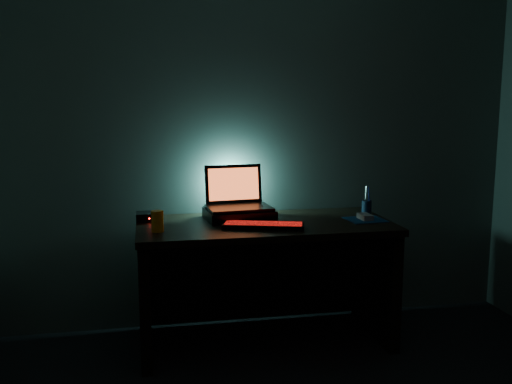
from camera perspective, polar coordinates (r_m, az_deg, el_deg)
The scene contains 10 objects.
room at distance 1.76m, azimuth 11.77°, elevation 1.81°, with size 3.50×4.00×2.50m.
desk at distance 3.50m, azimuth 0.71°, elevation -7.00°, with size 1.50×0.70×0.75m.
riser at distance 3.47m, azimuth -1.72°, elevation -2.22°, with size 0.40×0.30×0.06m, color black.
laptop at distance 3.51m, azimuth -1.94°, elevation -0.61°, with size 0.40×0.32×0.26m.
keyboard at distance 3.24m, azimuth 0.75°, elevation -3.36°, with size 0.48×0.27×0.03m.
mousepad at distance 3.51m, azimuth 10.86°, elevation -2.73°, with size 0.22×0.20×0.00m, color navy.
mouse at distance 3.51m, azimuth 10.87°, elevation -2.44°, with size 0.06×0.11×0.03m, color gray.
pen_cup at distance 3.67m, azimuth 10.99°, elevation -1.52°, with size 0.06×0.06×0.09m, color black.
juice_glass at distance 3.18m, azimuth -9.83°, elevation -2.90°, with size 0.07×0.07×0.12m, color orange.
router at distance 3.48m, azimuth -10.63°, elevation -2.42°, with size 0.15×0.13×0.05m.
Camera 1 is at (-0.68, -1.61, 1.47)m, focal length 40.00 mm.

